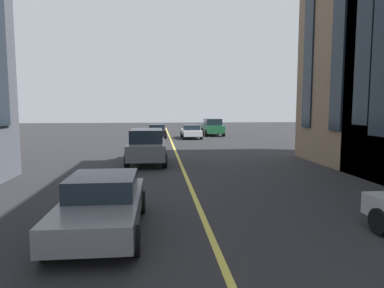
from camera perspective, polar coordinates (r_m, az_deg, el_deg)
lane_centre_line at (r=14.03m, az=-0.61°, el=-6.39°), size 80.00×0.16×0.01m
car_grey_oncoming at (r=8.69m, az=-14.77°, el=-9.59°), size 4.40×1.95×1.37m
car_black_parked_a at (r=35.73m, az=-5.90°, el=2.22°), size 4.40×1.95×1.37m
car_white_far at (r=34.56m, az=-0.15°, el=2.13°), size 4.40×1.95×1.37m
car_green_parked_b at (r=38.27m, az=3.48°, el=2.89°), size 4.70×2.14×1.88m
car_grey_mid at (r=18.84m, az=-7.60°, el=-0.30°), size 4.70×2.14×1.88m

